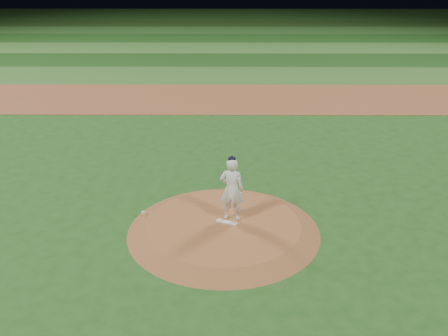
% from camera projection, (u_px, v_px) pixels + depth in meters
% --- Properties ---
extents(ground, '(120.00, 120.00, 0.00)m').
position_uv_depth(ground, '(224.00, 231.00, 14.32)').
color(ground, '#1F4E19').
rests_on(ground, ground).
extents(infield_dirt_band, '(70.00, 6.00, 0.02)m').
position_uv_depth(infield_dirt_band, '(225.00, 98.00, 27.15)').
color(infield_dirt_band, brown).
rests_on(infield_dirt_band, ground).
extents(outfield_stripe_0, '(70.00, 5.00, 0.02)m').
position_uv_depth(outfield_stripe_0, '(226.00, 75.00, 32.20)').
color(outfield_stripe_0, '#316524').
rests_on(outfield_stripe_0, ground).
extents(outfield_stripe_1, '(70.00, 5.00, 0.02)m').
position_uv_depth(outfield_stripe_1, '(226.00, 60.00, 36.78)').
color(outfield_stripe_1, '#194215').
rests_on(outfield_stripe_1, ground).
extents(outfield_stripe_2, '(70.00, 5.00, 0.02)m').
position_uv_depth(outfield_stripe_2, '(226.00, 48.00, 41.36)').
color(outfield_stripe_2, '#3A752A').
rests_on(outfield_stripe_2, ground).
extents(outfield_stripe_3, '(70.00, 5.00, 0.02)m').
position_uv_depth(outfield_stripe_3, '(226.00, 38.00, 45.94)').
color(outfield_stripe_3, '#1D4D19').
rests_on(outfield_stripe_3, ground).
extents(outfield_stripe_4, '(70.00, 5.00, 0.02)m').
position_uv_depth(outfield_stripe_4, '(226.00, 30.00, 50.53)').
color(outfield_stripe_4, '#2D6424').
rests_on(outfield_stripe_4, ground).
extents(outfield_stripe_5, '(70.00, 5.00, 0.02)m').
position_uv_depth(outfield_stripe_5, '(226.00, 24.00, 55.11)').
color(outfield_stripe_5, '#1F4215').
rests_on(outfield_stripe_5, ground).
extents(pitchers_mound, '(5.50, 5.50, 0.25)m').
position_uv_depth(pitchers_mound, '(224.00, 227.00, 14.27)').
color(pitchers_mound, brown).
rests_on(pitchers_mound, ground).
extents(pitching_rubber, '(0.63, 0.37, 0.03)m').
position_uv_depth(pitching_rubber, '(227.00, 222.00, 14.25)').
color(pitching_rubber, white).
rests_on(pitching_rubber, pitchers_mound).
extents(rosin_bag, '(0.12, 0.12, 0.07)m').
position_uv_depth(rosin_bag, '(143.00, 212.00, 14.76)').
color(rosin_bag, silver).
rests_on(rosin_bag, pitchers_mound).
extents(pitcher_on_mound, '(0.78, 0.59, 1.96)m').
position_uv_depth(pitcher_on_mound, '(232.00, 189.00, 14.06)').
color(pitcher_on_mound, white).
rests_on(pitcher_on_mound, pitchers_mound).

